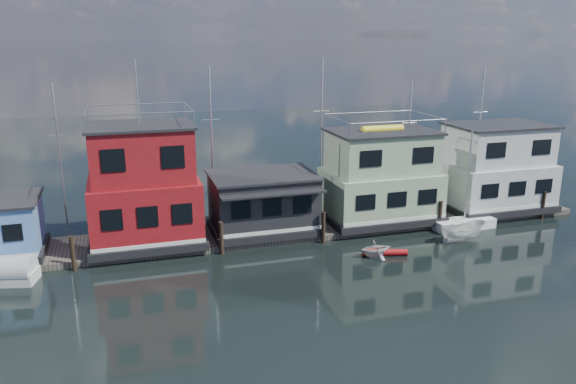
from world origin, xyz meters
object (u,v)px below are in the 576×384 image
object	(u,v)px
houseboat_red	(144,188)
dinghy_white	(375,248)
houseboat_dark	(263,202)
houseboat_white	(495,169)
houseboat_green	(380,177)
day_sailer	(464,223)
red_kayak	(385,252)
motorboat	(463,232)

from	to	relation	value
houseboat_red	dinghy_white	bearing A→B (deg)	-23.84
houseboat_dark	houseboat_white	distance (m)	19.03
houseboat_green	day_sailer	world-z (taller)	houseboat_green
dinghy_white	red_kayak	bearing A→B (deg)	-92.64
houseboat_red	houseboat_green	bearing A→B (deg)	0.00
motorboat	dinghy_white	bearing A→B (deg)	94.02
red_kayak	day_sailer	bearing A→B (deg)	37.33
houseboat_red	motorboat	bearing A→B (deg)	-14.15
houseboat_dark	houseboat_green	bearing A→B (deg)	0.12
houseboat_dark	dinghy_white	distance (m)	8.62
houseboat_dark	motorboat	world-z (taller)	houseboat_dark
houseboat_red	houseboat_dark	distance (m)	8.18
houseboat_green	houseboat_white	size ratio (longest dim) A/B	1.00
houseboat_dark	houseboat_green	distance (m)	9.07
houseboat_dark	red_kayak	size ratio (longest dim) A/B	2.54
day_sailer	dinghy_white	world-z (taller)	day_sailer
houseboat_dark	houseboat_green	size ratio (longest dim) A/B	0.88
houseboat_dark	day_sailer	bearing A→B (deg)	-11.80
houseboat_green	red_kayak	world-z (taller)	houseboat_green
day_sailer	motorboat	distance (m)	2.75
houseboat_dark	motorboat	size ratio (longest dim) A/B	2.11
day_sailer	houseboat_red	bearing A→B (deg)	168.44
houseboat_white	dinghy_white	world-z (taller)	houseboat_white
day_sailer	motorboat	bearing A→B (deg)	-129.96
houseboat_green	day_sailer	xyz separation A→B (m)	(5.42, -3.03, -3.12)
houseboat_red	houseboat_dark	xyz separation A→B (m)	(8.00, -0.02, -1.69)
houseboat_white	dinghy_white	bearing A→B (deg)	-155.14
dinghy_white	day_sailer	bearing A→B (deg)	-71.85
dinghy_white	houseboat_red	bearing A→B (deg)	64.64
motorboat	houseboat_white	bearing A→B (deg)	-52.73
houseboat_red	day_sailer	distance (m)	22.92
dinghy_white	motorboat	distance (m)	7.04
day_sailer	red_kayak	bearing A→B (deg)	-162.56
houseboat_white	day_sailer	bearing A→B (deg)	-146.48
houseboat_green	houseboat_white	world-z (taller)	houseboat_green
houseboat_green	day_sailer	distance (m)	6.95
motorboat	houseboat_dark	bearing A→B (deg)	64.80
houseboat_green	red_kayak	bearing A→B (deg)	-112.19
houseboat_white	houseboat_dark	bearing A→B (deg)	-179.94
houseboat_white	houseboat_green	bearing A→B (deg)	180.00
houseboat_red	red_kayak	world-z (taller)	houseboat_red
houseboat_red	houseboat_green	size ratio (longest dim) A/B	1.41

